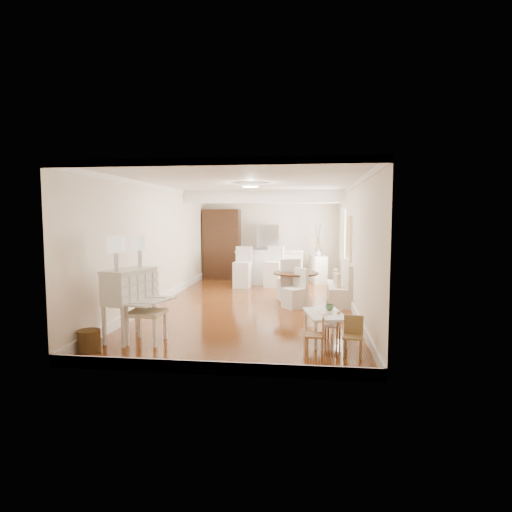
% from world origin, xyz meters
% --- Properties ---
extents(room, '(9.00, 9.04, 2.82)m').
position_xyz_m(room, '(0.04, 0.32, 1.98)').
color(room, brown).
rests_on(room, ground).
extents(secretary_bureau, '(1.15, 1.16, 1.20)m').
position_xyz_m(secretary_bureau, '(-1.70, -3.06, 0.60)').
color(secretary_bureau, white).
rests_on(secretary_bureau, ground).
extents(gustavian_armchair, '(0.61, 0.61, 1.03)m').
position_xyz_m(gustavian_armchair, '(-1.36, -3.20, 0.52)').
color(gustavian_armchair, white).
rests_on(gustavian_armchair, ground).
extents(wicker_basket, '(0.43, 0.43, 0.34)m').
position_xyz_m(wicker_basket, '(-2.05, -3.79, 0.17)').
color(wicker_basket, '#4A3217').
rests_on(wicker_basket, ground).
extents(kids_table, '(0.74, 1.04, 0.48)m').
position_xyz_m(kids_table, '(1.54, -2.79, 0.24)').
color(kids_table, silver).
rests_on(kids_table, ground).
extents(kids_chair_a, '(0.31, 0.31, 0.60)m').
position_xyz_m(kids_chair_a, '(1.37, -3.48, 0.30)').
color(kids_chair_a, '#A27149').
rests_on(kids_chair_a, ground).
extents(kids_chair_b, '(0.31, 0.31, 0.51)m').
position_xyz_m(kids_chair_b, '(1.68, -2.69, 0.26)').
color(kids_chair_b, '#9C7147').
rests_on(kids_chair_b, ground).
extents(kids_chair_c, '(0.33, 0.33, 0.60)m').
position_xyz_m(kids_chair_c, '(1.93, -3.50, 0.30)').
color(kids_chair_c, olive).
rests_on(kids_chair_c, ground).
extents(banquette, '(0.52, 1.60, 0.98)m').
position_xyz_m(banquette, '(1.99, 0.50, 0.49)').
color(banquette, silver).
rests_on(banquette, ground).
extents(dining_table, '(1.29, 1.29, 0.74)m').
position_xyz_m(dining_table, '(0.98, 0.36, 0.37)').
color(dining_table, '#472916').
rests_on(dining_table, ground).
extents(slip_chair_near, '(0.61, 0.61, 0.90)m').
position_xyz_m(slip_chair_near, '(0.96, -0.25, 0.45)').
color(slip_chair_near, silver).
rests_on(slip_chair_near, ground).
extents(slip_chair_far, '(0.61, 0.63, 1.04)m').
position_xyz_m(slip_chair_far, '(0.78, 0.72, 0.52)').
color(slip_chair_far, silver).
rests_on(slip_chair_far, ground).
extents(breakfast_counter, '(2.05, 0.65, 1.03)m').
position_xyz_m(breakfast_counter, '(0.10, 3.10, 0.52)').
color(breakfast_counter, white).
rests_on(breakfast_counter, ground).
extents(bar_stool_left, '(0.51, 0.51, 1.19)m').
position_xyz_m(bar_stool_left, '(-0.63, 2.38, 0.59)').
color(bar_stool_left, silver).
rests_on(bar_stool_left, ground).
extents(bar_stool_right, '(0.57, 0.57, 1.20)m').
position_xyz_m(bar_stool_right, '(0.26, 2.59, 0.60)').
color(bar_stool_right, white).
rests_on(bar_stool_right, ground).
extents(pantry_cabinet, '(1.20, 0.60, 2.30)m').
position_xyz_m(pantry_cabinet, '(-1.60, 4.18, 1.15)').
color(pantry_cabinet, '#381E11').
rests_on(pantry_cabinet, ground).
extents(fridge, '(0.75, 0.65, 1.80)m').
position_xyz_m(fridge, '(0.30, 4.15, 0.90)').
color(fridge, silver).
rests_on(fridge, ground).
extents(sideboard, '(0.59, 0.95, 0.84)m').
position_xyz_m(sideboard, '(1.57, 3.65, 0.42)').
color(sideboard, white).
rests_on(sideboard, ground).
extents(pencil_cup, '(0.17, 0.17, 0.11)m').
position_xyz_m(pencil_cup, '(1.63, -2.57, 0.53)').
color(pencil_cup, '#538F5A').
rests_on(pencil_cup, kids_table).
extents(branch_vase, '(0.21, 0.21, 0.20)m').
position_xyz_m(branch_vase, '(1.57, 3.64, 0.94)').
color(branch_vase, white).
rests_on(branch_vase, sideboard).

